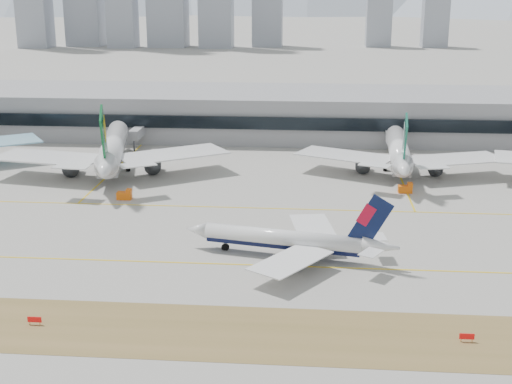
# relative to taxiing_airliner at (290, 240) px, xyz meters

# --- Properties ---
(ground) EXTENTS (3000.00, 3000.00, 0.00)m
(ground) POSITION_rel_taxiing_airliner_xyz_m (-11.03, 0.43, -3.44)
(ground) COLOR gray
(ground) RESTS_ON ground
(taxiing_airliner) EXTENTS (42.13, 36.11, 14.27)m
(taxiing_airliner) POSITION_rel_taxiing_airliner_xyz_m (0.00, 0.00, 0.00)
(taxiing_airliner) COLOR white
(taxiing_airliner) RESTS_ON ground
(widebody_eva) EXTENTS (63.84, 63.41, 23.23)m
(widebody_eva) POSITION_rel_taxiing_airliner_xyz_m (-51.57, 59.90, 2.73)
(widebody_eva) COLOR white
(widebody_eva) RESTS_ON ground
(widebody_cathay) EXTENTS (58.03, 56.82, 20.71)m
(widebody_cathay) POSITION_rel_taxiing_airliner_xyz_m (27.61, 66.91, 2.06)
(widebody_cathay) COLOR white
(widebody_cathay) RESTS_ON ground
(terminal) EXTENTS (280.00, 43.10, 15.00)m
(terminal) POSITION_rel_taxiing_airliner_xyz_m (-11.03, 115.27, 4.06)
(terminal) COLOR gray
(terminal) RESTS_ON ground
(hold_sign_left) EXTENTS (2.20, 0.15, 1.35)m
(hold_sign_left) POSITION_rel_taxiing_airliner_xyz_m (-38.42, -31.57, -2.56)
(hold_sign_left) COLOR red
(hold_sign_left) RESTS_ON ground
(hold_sign_right) EXTENTS (2.20, 0.15, 1.35)m
(hold_sign_right) POSITION_rel_taxiing_airliner_xyz_m (27.20, -31.57, -2.56)
(hold_sign_right) COLOR red
(hold_sign_right) RESTS_ON ground
(gse_c) EXTENTS (3.55, 2.00, 2.60)m
(gse_c) POSITION_rel_taxiing_airliner_xyz_m (27.38, 46.31, -2.39)
(gse_c) COLOR orange
(gse_c) RESTS_ON ground
(gse_b) EXTENTS (3.55, 2.00, 2.60)m
(gse_b) POSITION_rel_taxiing_airliner_xyz_m (-41.69, 34.88, -2.39)
(gse_b) COLOR orange
(gse_b) RESTS_ON ground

